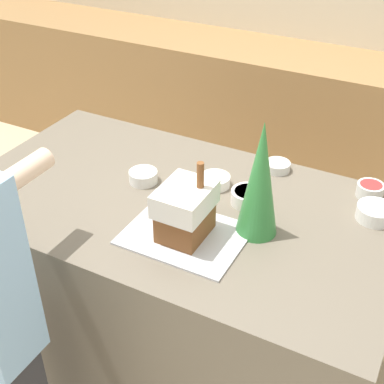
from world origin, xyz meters
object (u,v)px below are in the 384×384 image
Objects in this scene: baking_tray at (185,235)px; gingerbread_house at (185,210)px; decorative_tree at (260,180)px; candy_bowl_center_rear at (215,180)px; candy_bowl_beside_tree at (248,196)px; candy_bowl_near_tray_left at (375,212)px; candy_bowl_far_left at (370,190)px; candy_bowl_behind_tray at (277,166)px; candy_bowl_front_corner at (143,176)px.

baking_tray is 1.45× the size of gingerbread_house.
decorative_tree is 0.37m from candy_bowl_center_rear.
candy_bowl_beside_tree is 1.08× the size of candy_bowl_center_rear.
candy_bowl_near_tray_left is (0.59, 0.07, 0.01)m from candy_bowl_center_rear.
candy_bowl_behind_tray is at bearing 177.66° from candy_bowl_far_left.
candy_bowl_far_left is (0.30, 0.40, -0.18)m from decorative_tree.
candy_bowl_behind_tray is at bearing 159.99° from candy_bowl_near_tray_left.
decorative_tree is 4.13× the size of candy_bowl_far_left.
candy_bowl_beside_tree is at bearing 122.46° from decorative_tree.
decorative_tree is 4.05× the size of candy_bowl_behind_tray.
candy_bowl_center_rear is at bearing 22.42° from candy_bowl_front_corner.
candy_bowl_center_rear is at bearing 162.15° from candy_bowl_beside_tree.
candy_bowl_behind_tray is at bearing 77.15° from baking_tray.
decorative_tree reaches higher than candy_bowl_beside_tree.
candy_bowl_behind_tray is (0.13, 0.55, -0.09)m from gingerbread_house.
candy_bowl_behind_tray is (-0.37, 0.02, -0.01)m from candy_bowl_far_left.
gingerbread_house is at bearing -145.62° from decorative_tree.
candy_bowl_far_left is 0.98× the size of candy_bowl_behind_tray.
candy_bowl_near_tray_left is at bearing 15.31° from candy_bowl_beside_tree.
candy_bowl_near_tray_left reaches higher than candy_bowl_behind_tray.
candy_bowl_beside_tree is 1.23× the size of candy_bowl_behind_tray.
decorative_tree is at bearing 34.39° from baking_tray.
baking_tray is at bearing -132.87° from candy_bowl_far_left.
candy_bowl_far_left is at bearing 33.59° from candy_bowl_beside_tree.
candy_bowl_behind_tray is (-0.42, 0.15, -0.01)m from candy_bowl_near_tray_left.
decorative_tree reaches higher than candy_bowl_front_corner.
candy_bowl_behind_tray is (-0.08, 0.41, -0.19)m from decorative_tree.
candy_bowl_front_corner reaches higher than candy_bowl_behind_tray.
candy_bowl_center_rear is 0.89× the size of candy_bowl_near_tray_left.
gingerbread_house is 0.57m from candy_bowl_behind_tray.
baking_tray is 3.41× the size of candy_bowl_center_rear.
baking_tray is 0.34m from candy_bowl_center_rear.
decorative_tree is (0.20, 0.14, 0.10)m from gingerbread_house.
gingerbread_house is 2.35× the size of candy_bowl_center_rear.
candy_bowl_center_rear is (-0.05, 0.33, 0.02)m from baking_tray.
baking_tray is 0.57m from candy_bowl_behind_tray.
baking_tray is at bearing -102.85° from candy_bowl_behind_tray.
candy_bowl_beside_tree is at bearing -146.41° from candy_bowl_far_left.
decorative_tree reaches higher than candy_bowl_far_left.
candy_bowl_far_left is 0.76× the size of candy_bowl_near_tray_left.
candy_bowl_center_rear is 0.28m from candy_bowl_behind_tray.
candy_bowl_near_tray_left is at bearing -70.80° from candy_bowl_far_left.
candy_bowl_beside_tree is at bearing -17.85° from candy_bowl_center_rear.
candy_bowl_near_tray_left is at bearing 11.58° from candy_bowl_front_corner.
decorative_tree is at bearing -37.72° from candy_bowl_center_rear.
candy_bowl_far_left reaches higher than baking_tray.
candy_bowl_far_left reaches higher than candy_bowl_front_corner.
candy_bowl_center_rear is (-0.16, 0.05, -0.01)m from candy_bowl_beside_tree.
candy_bowl_behind_tray is at bearing 37.08° from candy_bowl_front_corner.
baking_tray is at bearing -141.36° from gingerbread_house.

